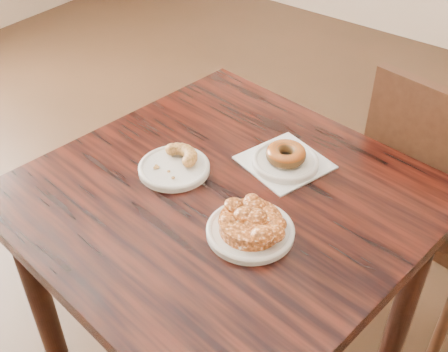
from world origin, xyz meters
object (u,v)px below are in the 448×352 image
Objects in this scene: cruller_fragment at (174,161)px; apple_fritter at (251,221)px; glazed_donut at (286,154)px; chair_far at (443,207)px; cafe_table at (224,303)px.

apple_fritter is at bearing -13.46° from cruller_fragment.
apple_fritter is at bearing -74.43° from glazed_donut.
cafe_table is at bearing 70.93° from chair_far.
cafe_table is 0.90× the size of chair_far.
chair_far is 0.85m from cruller_fragment.
glazed_donut reaches higher than cruller_fragment.
apple_fritter is (0.12, -0.07, 0.41)m from cafe_table.
cruller_fragment is at bearing 62.06° from chair_far.
glazed_donut reaches higher than cafe_table.
cafe_table is at bearing 2.08° from cruller_fragment.
apple_fritter is at bearing 81.70° from chair_far.
glazed_donut is 0.86× the size of cruller_fragment.
cruller_fragment is (-0.14, -0.01, 0.40)m from cafe_table.
apple_fritter is 0.26m from cruller_fragment.
apple_fritter is 1.57× the size of cruller_fragment.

